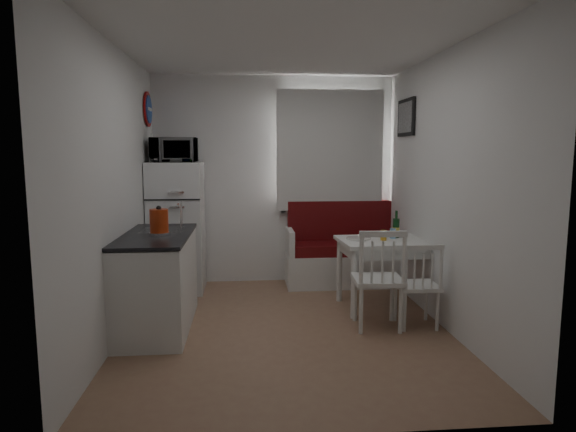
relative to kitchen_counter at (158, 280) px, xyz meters
name	(u,v)px	position (x,y,z in m)	size (l,w,h in m)	color
floor	(286,329)	(1.20, -0.16, -0.46)	(3.00, 3.50, 0.02)	#93684E
ceiling	(285,43)	(1.20, -0.16, 2.14)	(3.00, 3.50, 0.02)	white
wall_back	(274,181)	(1.20, 1.59, 0.84)	(3.00, 0.02, 2.60)	white
wall_front	(312,217)	(1.20, -1.91, 0.84)	(3.00, 0.02, 2.60)	white
wall_left	(116,193)	(-0.30, -0.16, 0.84)	(0.02, 3.50, 2.60)	white
wall_right	(445,190)	(2.70, -0.16, 0.84)	(0.02, 3.50, 2.60)	white
window	(329,155)	(1.90, 1.56, 1.17)	(1.22, 0.06, 1.47)	white
curtain	(330,151)	(1.90, 1.49, 1.22)	(1.35, 0.02, 1.50)	silver
kitchen_counter	(158,280)	(0.00, 0.00, 0.00)	(0.62, 1.32, 1.16)	white
wall_sign	(149,109)	(-0.27, 1.29, 1.69)	(0.40, 0.40, 0.03)	#1A439C
picture_frame	(406,118)	(2.67, 0.94, 1.59)	(0.04, 0.52, 0.42)	black
bench	(343,257)	(2.06, 1.36, -0.11)	(1.45, 0.56, 1.04)	white
dining_table	(386,247)	(2.32, 0.39, 0.20)	(1.03, 0.75, 0.74)	white
chair_left	(381,269)	(2.07, -0.28, 0.14)	(0.48, 0.46, 0.51)	white
chair_right	(420,276)	(2.45, -0.27, 0.05)	(0.39, 0.37, 0.44)	white
fridge	(177,227)	(0.02, 1.24, 0.32)	(0.62, 0.62, 1.54)	white
microwave	(174,150)	(0.02, 1.19, 1.23)	(0.51, 0.35, 0.28)	white
kettle	(159,221)	(0.05, -0.09, 0.58)	(0.20, 0.20, 0.27)	#B4310E
wine_bottle	(396,224)	(2.45, 0.49, 0.43)	(0.07, 0.07, 0.29)	#143E1B
drinking_glass_orange	(384,235)	(2.27, 0.34, 0.34)	(0.06, 0.06, 0.11)	gold
drinking_glass_blue	(393,233)	(2.40, 0.44, 0.34)	(0.06, 0.06, 0.11)	#89BFE9
plate	(358,239)	(2.02, 0.41, 0.30)	(0.26, 0.26, 0.02)	white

